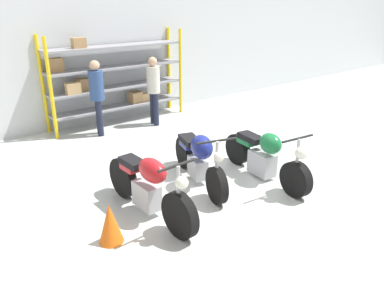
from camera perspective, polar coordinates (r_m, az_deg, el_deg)
ground_plane at (r=6.22m, az=2.27°, el=-7.08°), size 30.00×30.00×0.00m
back_wall at (r=9.55m, az=-16.08°, el=13.54°), size 30.00×0.08×3.60m
shelving_rack at (r=9.53m, az=-11.93°, el=9.83°), size 3.54×0.63×2.24m
motorcycle_red at (r=5.40m, az=-6.62°, el=-6.42°), size 0.57×2.09×1.03m
motorcycle_blue at (r=6.27m, az=1.06°, el=-2.13°), size 0.83×1.96×1.02m
motorcycle_green at (r=6.58m, az=11.03°, el=-1.86°), size 0.63×2.09×0.98m
person_browsing at (r=9.23m, az=-5.90°, el=8.84°), size 0.34×0.34×1.67m
person_near_rack at (r=8.70m, az=-14.29°, el=7.69°), size 0.40×0.40×1.71m
traffic_cone at (r=4.99m, az=-12.36°, el=-11.72°), size 0.32×0.32×0.55m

